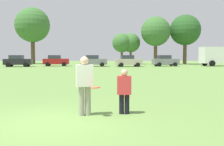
{
  "coord_description": "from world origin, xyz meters",
  "views": [
    {
      "loc": [
        1.33,
        -7.17,
        1.84
      ],
      "look_at": [
        1.74,
        3.13,
        1.15
      ],
      "focal_mm": 42.71,
      "sensor_mm": 36.0,
      "label": 1
    }
  ],
  "objects": [
    {
      "name": "traffic_cone",
      "position": [
        2.41,
        4.39,
        0.23
      ],
      "size": [
        0.32,
        0.32,
        0.48
      ],
      "color": "#D8590C",
      "rests_on": "ground"
    },
    {
      "name": "player_thrower",
      "position": [
        0.82,
        0.89,
        1.01
      ],
      "size": [
        0.55,
        0.37,
        1.8
      ],
      "color": "gray",
      "rests_on": "ground"
    },
    {
      "name": "tree_west_maple",
      "position": [
        -12.89,
        48.89,
        8.0
      ],
      "size": [
        7.15,
        7.15,
        11.62
      ],
      "color": "brown",
      "rests_on": "ground"
    },
    {
      "name": "tree_east_birch",
      "position": [
        7.2,
        46.09,
        4.26
      ],
      "size": [
        3.81,
        3.81,
        6.19
      ],
      "color": "brown",
      "rests_on": "ground"
    },
    {
      "name": "frisbee",
      "position": [
        1.16,
        0.67,
        0.88
      ],
      "size": [
        0.27,
        0.27,
        0.05
      ],
      "color": "#E54C33"
    },
    {
      "name": "ground_plane",
      "position": [
        0.0,
        0.0,
        0.0
      ],
      "size": [
        153.07,
        153.07,
        0.0
      ],
      "primitive_type": "plane",
      "color": "#6B9347"
    },
    {
      "name": "tree_center_elm",
      "position": [
        5.37,
        45.57,
        4.22
      ],
      "size": [
        3.78,
        3.78,
        6.14
      ],
      "color": "brown",
      "rests_on": "ground"
    },
    {
      "name": "parked_car_far_right",
      "position": [
        11.81,
        36.21,
        0.92
      ],
      "size": [
        4.3,
        2.41,
        1.82
      ],
      "color": "slate",
      "rests_on": "ground"
    },
    {
      "name": "parked_car_center",
      "position": [
        -6.23,
        37.43,
        0.92
      ],
      "size": [
        4.3,
        2.41,
        1.82
      ],
      "color": "maroon",
      "rests_on": "ground"
    },
    {
      "name": "parked_car_mid_left",
      "position": [
        -11.78,
        35.13,
        0.92
      ],
      "size": [
        4.3,
        2.41,
        1.82
      ],
      "color": "black",
      "rests_on": "ground"
    },
    {
      "name": "tree_far_east_pine",
      "position": [
        17.81,
        44.88,
        6.7
      ],
      "size": [
        6.0,
        6.0,
        9.74
      ],
      "color": "brown",
      "rests_on": "ground"
    },
    {
      "name": "parked_car_near_right",
      "position": [
        5.59,
        34.87,
        0.92
      ],
      "size": [
        4.3,
        2.41,
        1.82
      ],
      "color": "#B7AD99",
      "rests_on": "ground"
    },
    {
      "name": "tree_east_oak",
      "position": [
        11.8,
        44.05,
        6.36
      ],
      "size": [
        5.69,
        5.69,
        9.24
      ],
      "color": "brown",
      "rests_on": "ground"
    },
    {
      "name": "parked_car_mid_right",
      "position": [
        0.04,
        35.82,
        0.92
      ],
      "size": [
        4.3,
        2.41,
        1.82
      ],
      "color": "slate",
      "rests_on": "ground"
    },
    {
      "name": "player_defender",
      "position": [
        2.04,
        1.05,
        0.78
      ],
      "size": [
        0.46,
        0.3,
        1.41
      ],
      "color": "black",
      "rests_on": "ground"
    }
  ]
}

